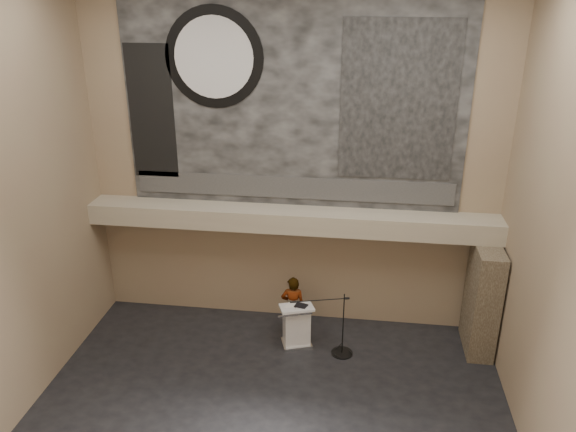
# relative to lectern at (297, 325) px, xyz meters

# --- Properties ---
(floor) EXTENTS (10.00, 10.00, 0.00)m
(floor) POSITION_rel_lectern_xyz_m (-0.28, -2.65, -0.55)
(floor) COLOR black
(floor) RESTS_ON ground
(wall_back) EXTENTS (10.00, 0.02, 8.50)m
(wall_back) POSITION_rel_lectern_xyz_m (-0.28, 1.35, 3.70)
(wall_back) COLOR #866C55
(wall_back) RESTS_ON floor
(wall_front) EXTENTS (10.00, 0.02, 8.50)m
(wall_front) POSITION_rel_lectern_xyz_m (-0.28, -6.65, 3.70)
(wall_front) COLOR #866C55
(wall_front) RESTS_ON floor
(wall_left) EXTENTS (0.02, 8.00, 8.50)m
(wall_left) POSITION_rel_lectern_xyz_m (-5.28, -2.65, 3.70)
(wall_left) COLOR #866C55
(wall_left) RESTS_ON floor
(wall_right) EXTENTS (0.02, 8.00, 8.50)m
(wall_right) POSITION_rel_lectern_xyz_m (4.72, -2.65, 3.70)
(wall_right) COLOR #866C55
(wall_right) RESTS_ON floor
(soffit) EXTENTS (10.00, 0.80, 0.50)m
(soffit) POSITION_rel_lectern_xyz_m (-0.28, 0.95, 2.40)
(soffit) COLOR gray
(soffit) RESTS_ON wall_back
(sprinkler_left) EXTENTS (0.04, 0.04, 0.06)m
(sprinkler_left) POSITION_rel_lectern_xyz_m (-1.88, 0.90, 2.12)
(sprinkler_left) COLOR #B2893D
(sprinkler_left) RESTS_ON soffit
(sprinkler_right) EXTENTS (0.04, 0.04, 0.06)m
(sprinkler_right) POSITION_rel_lectern_xyz_m (1.62, 0.90, 2.12)
(sprinkler_right) COLOR #B2893D
(sprinkler_right) RESTS_ON soffit
(banner) EXTENTS (8.00, 0.05, 5.00)m
(banner) POSITION_rel_lectern_xyz_m (-0.28, 1.32, 5.15)
(banner) COLOR black
(banner) RESTS_ON wall_back
(banner_text_strip) EXTENTS (7.76, 0.02, 0.55)m
(banner_text_strip) POSITION_rel_lectern_xyz_m (-0.28, 1.28, 3.10)
(banner_text_strip) COLOR #303030
(banner_text_strip) RESTS_ON banner
(banner_clock_rim) EXTENTS (2.30, 0.02, 2.30)m
(banner_clock_rim) POSITION_rel_lectern_xyz_m (-2.08, 1.28, 6.15)
(banner_clock_rim) COLOR black
(banner_clock_rim) RESTS_ON banner
(banner_clock_face) EXTENTS (1.84, 0.02, 1.84)m
(banner_clock_face) POSITION_rel_lectern_xyz_m (-2.08, 1.26, 6.15)
(banner_clock_face) COLOR silver
(banner_clock_face) RESTS_ON banner
(banner_building_print) EXTENTS (2.60, 0.02, 3.60)m
(banner_building_print) POSITION_rel_lectern_xyz_m (2.12, 1.28, 5.25)
(banner_building_print) COLOR black
(banner_building_print) RESTS_ON banner
(banner_brick_print) EXTENTS (1.10, 0.02, 3.20)m
(banner_brick_print) POSITION_rel_lectern_xyz_m (-3.68, 1.28, 4.85)
(banner_brick_print) COLOR black
(banner_brick_print) RESTS_ON banner
(stone_pier) EXTENTS (0.60, 1.40, 2.70)m
(stone_pier) POSITION_rel_lectern_xyz_m (4.37, 0.50, 0.80)
(stone_pier) COLOR #413628
(stone_pier) RESTS_ON floor
(lectern) EXTENTS (0.92, 0.78, 1.14)m
(lectern) POSITION_rel_lectern_xyz_m (0.00, 0.00, 0.00)
(lectern) COLOR silver
(lectern) RESTS_ON floor
(binder) EXTENTS (0.34, 0.30, 0.04)m
(binder) POSITION_rel_lectern_xyz_m (0.11, -0.00, 0.56)
(binder) COLOR black
(binder) RESTS_ON lectern
(papers) EXTENTS (0.29, 0.33, 0.00)m
(papers) POSITION_rel_lectern_xyz_m (-0.16, -0.01, 0.55)
(papers) COLOR silver
(papers) RESTS_ON lectern
(speaker_person) EXTENTS (0.61, 0.42, 1.63)m
(speaker_person) POSITION_rel_lectern_xyz_m (-0.15, 0.44, 0.26)
(speaker_person) COLOR beige
(speaker_person) RESTS_ON floor
(mic_stand) EXTENTS (1.48, 0.60, 1.64)m
(mic_stand) POSITION_rel_lectern_xyz_m (1.09, -0.22, -0.30)
(mic_stand) COLOR black
(mic_stand) RESTS_ON floor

